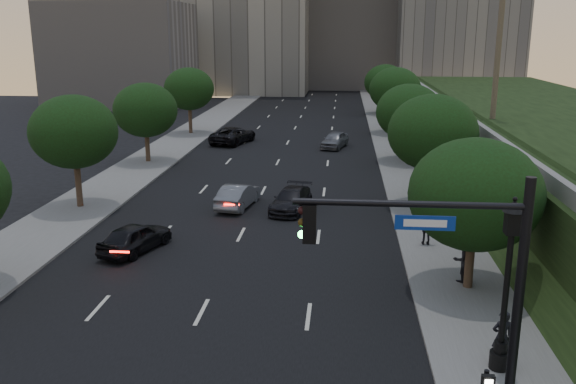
# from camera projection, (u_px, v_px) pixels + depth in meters

# --- Properties ---
(road_surface) EXTENTS (16.00, 140.00, 0.02)m
(road_surface) POSITION_uv_depth(u_px,v_px,m) (275.00, 168.00, 46.82)
(road_surface) COLOR black
(road_surface) RESTS_ON ground
(sidewalk_right) EXTENTS (4.50, 140.00, 0.15)m
(sidewalk_right) POSITION_uv_depth(u_px,v_px,m) (410.00, 170.00, 45.92)
(sidewalk_right) COLOR slate
(sidewalk_right) RESTS_ON ground
(sidewalk_left) EXTENTS (4.50, 140.00, 0.15)m
(sidewalk_left) POSITION_uv_depth(u_px,v_px,m) (145.00, 164.00, 47.69)
(sidewalk_left) COLOR slate
(sidewalk_left) RESTS_ON ground
(parapet_wall) EXTENTS (0.35, 90.00, 0.70)m
(parapet_wall) POSITION_uv_depth(u_px,v_px,m) (463.00, 117.00, 42.63)
(parapet_wall) COLOR slate
(parapet_wall) RESTS_ON embankment
(office_block_mid) EXTENTS (22.00, 18.00, 26.00)m
(office_block_mid) POSITION_uv_depth(u_px,v_px,m) (350.00, 15.00, 112.31)
(office_block_mid) COLOR #9F9992
(office_block_mid) RESTS_ON ground
(office_block_filler) EXTENTS (18.00, 16.00, 14.00)m
(office_block_filler) POSITION_uv_depth(u_px,v_px,m) (123.00, 54.00, 85.79)
(office_block_filler) COLOR #9F9992
(office_block_filler) RESTS_ON ground
(tree_right_a) EXTENTS (5.20, 5.20, 6.24)m
(tree_right_a) POSITION_uv_depth(u_px,v_px,m) (475.00, 194.00, 23.73)
(tree_right_a) COLOR #38281C
(tree_right_a) RESTS_ON ground
(tree_right_b) EXTENTS (5.20, 5.20, 6.74)m
(tree_right_b) POSITION_uv_depth(u_px,v_px,m) (433.00, 133.00, 35.16)
(tree_right_b) COLOR #38281C
(tree_right_b) RESTS_ON ground
(tree_right_c) EXTENTS (5.20, 5.20, 6.24)m
(tree_right_c) POSITION_uv_depth(u_px,v_px,m) (409.00, 112.00, 47.80)
(tree_right_c) COLOR #38281C
(tree_right_c) RESTS_ON ground
(tree_right_d) EXTENTS (5.20, 5.20, 6.74)m
(tree_right_d) POSITION_uv_depth(u_px,v_px,m) (395.00, 89.00, 61.15)
(tree_right_d) COLOR #38281C
(tree_right_d) RESTS_ON ground
(tree_right_e) EXTENTS (5.20, 5.20, 6.24)m
(tree_right_e) POSITION_uv_depth(u_px,v_px,m) (385.00, 82.00, 75.72)
(tree_right_e) COLOR #38281C
(tree_right_e) RESTS_ON ground
(tree_left_b) EXTENTS (5.00, 5.00, 6.71)m
(tree_left_b) POSITION_uv_depth(u_px,v_px,m) (74.00, 132.00, 34.99)
(tree_left_b) COLOR #38281C
(tree_left_b) RESTS_ON ground
(tree_left_c) EXTENTS (5.00, 5.00, 6.34)m
(tree_left_c) POSITION_uv_depth(u_px,v_px,m) (145.00, 110.00, 47.60)
(tree_left_c) COLOR #38281C
(tree_left_c) RESTS_ON ground
(tree_left_d) EXTENTS (5.00, 5.00, 6.71)m
(tree_left_d) POSITION_uv_depth(u_px,v_px,m) (189.00, 89.00, 60.99)
(tree_left_d) COLOR #38281C
(tree_left_d) RESTS_ON ground
(traffic_signal_mast) EXTENTS (5.68, 0.56, 7.00)m
(traffic_signal_mast) POSITION_uv_depth(u_px,v_px,m) (471.00, 310.00, 14.66)
(traffic_signal_mast) COLOR black
(traffic_signal_mast) RESTS_ON ground
(street_lamp) EXTENTS (0.64, 0.64, 5.62)m
(street_lamp) POSITION_uv_depth(u_px,v_px,m) (506.00, 293.00, 18.10)
(street_lamp) COLOR black
(street_lamp) RESTS_ON ground
(sedan_near_left) EXTENTS (2.94, 4.46, 1.41)m
(sedan_near_left) POSITION_uv_depth(u_px,v_px,m) (135.00, 237.00, 28.91)
(sedan_near_left) COLOR black
(sedan_near_left) RESTS_ON ground
(sedan_mid_left) EXTENTS (2.19, 4.49, 1.42)m
(sedan_mid_left) POSITION_uv_depth(u_px,v_px,m) (238.00, 196.00, 36.23)
(sedan_mid_left) COLOR slate
(sedan_mid_left) RESTS_ON ground
(sedan_far_left) EXTENTS (4.13, 6.14, 1.56)m
(sedan_far_left) POSITION_uv_depth(u_px,v_px,m) (233.00, 135.00, 56.89)
(sedan_far_left) COLOR black
(sedan_far_left) RESTS_ON ground
(sedan_near_right) EXTENTS (2.56, 4.71, 1.30)m
(sedan_near_right) POSITION_uv_depth(u_px,v_px,m) (291.00, 200.00, 35.55)
(sedan_near_right) COLOR black
(sedan_near_right) RESTS_ON ground
(sedan_far_right) EXTENTS (2.83, 4.63, 1.47)m
(sedan_far_right) POSITION_uv_depth(u_px,v_px,m) (335.00, 140.00, 54.68)
(sedan_far_right) COLOR slate
(sedan_far_right) RESTS_ON ground
(pedestrian_a) EXTENTS (0.69, 0.51, 1.75)m
(pedestrian_a) POSITION_uv_depth(u_px,v_px,m) (502.00, 337.00, 18.84)
(pedestrian_a) COLOR black
(pedestrian_a) RESTS_ON sidewalk_right
(pedestrian_b) EXTENTS (1.07, 0.93, 1.88)m
(pedestrian_b) POSITION_uv_depth(u_px,v_px,m) (464.00, 260.00, 25.00)
(pedestrian_b) COLOR black
(pedestrian_b) RESTS_ON sidewalk_right
(pedestrian_c) EXTENTS (0.97, 0.45, 1.63)m
(pedestrian_c) POSITION_uv_depth(u_px,v_px,m) (427.00, 228.00, 29.40)
(pedestrian_c) COLOR black
(pedestrian_c) RESTS_ON sidewalk_right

